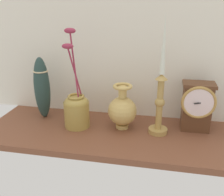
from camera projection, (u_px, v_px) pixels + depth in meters
ground_plane at (111, 134)px, 101.17cm from camera, size 100.00×36.00×2.40cm
back_wall at (119, 41)px, 106.35cm from camera, size 120.00×2.00×65.00cm
mantel_clock at (197, 106)px, 98.76cm from camera, size 12.80×9.77×19.20cm
candlestick_tall_left at (160, 96)px, 94.48cm from camera, size 7.29×7.29×44.70cm
brass_vase_bulbous at (122, 110)px, 101.01cm from camera, size 11.41×11.41×18.15cm
brass_vase_jar at (76, 108)px, 102.22cm from camera, size 10.16×10.16×38.92cm
tall_ceramic_vase at (42, 88)px, 108.70cm from camera, size 6.66×6.66×26.71cm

